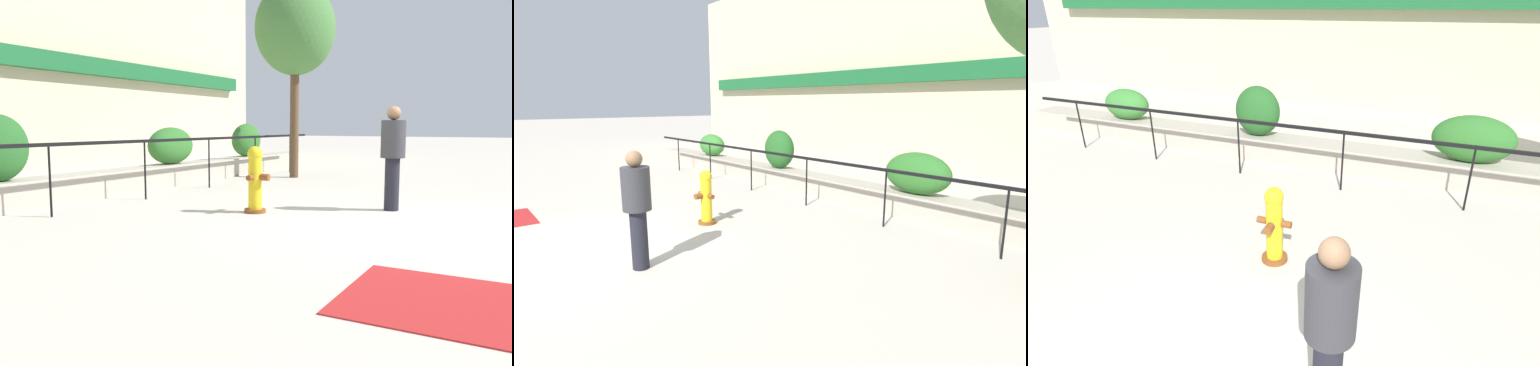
# 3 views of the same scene
# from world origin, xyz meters

# --- Properties ---
(planter_wall_low) EXTENTS (18.00, 0.70, 0.50)m
(planter_wall_low) POSITION_xyz_m (0.00, 6.00, 0.25)
(planter_wall_low) COLOR #ADA393
(planter_wall_low) RESTS_ON ground
(fence_railing_segment) EXTENTS (15.00, 0.05, 1.15)m
(fence_railing_segment) POSITION_xyz_m (-0.00, 4.90, 1.02)
(fence_railing_segment) COLOR black
(fence_railing_segment) RESTS_ON ground
(hedge_bush_0) EXTENTS (1.27, 0.70, 0.76)m
(hedge_bush_0) POSITION_xyz_m (-5.96, 6.00, 0.88)
(hedge_bush_0) COLOR #387F33
(hedge_bush_0) RESTS_ON planter_wall_low
(hedge_bush_1) EXTENTS (1.03, 0.70, 1.10)m
(hedge_bush_1) POSITION_xyz_m (-2.24, 6.00, 1.05)
(hedge_bush_1) COLOR #235B23
(hedge_bush_1) RESTS_ON planter_wall_low
(hedge_bush_2) EXTENTS (1.46, 0.70, 0.87)m
(hedge_bush_2) POSITION_xyz_m (2.15, 6.00, 0.94)
(hedge_bush_2) COLOR #2D6B28
(hedge_bush_2) RESTS_ON planter_wall_low
(fire_hydrant) EXTENTS (0.47, 0.43, 1.08)m
(fire_hydrant) POSITION_xyz_m (-0.24, 2.35, 0.55)
(fire_hydrant) COLOR brown
(fire_hydrant) RESTS_ON ground
(pedestrian) EXTENTS (0.57, 0.57, 1.73)m
(pedestrian) POSITION_xyz_m (1.06, 0.47, 0.99)
(pedestrian) COLOR black
(pedestrian) RESTS_ON ground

